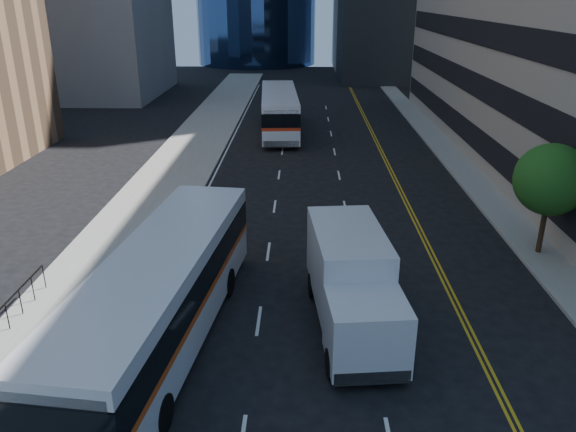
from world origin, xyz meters
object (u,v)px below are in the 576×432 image
object	(u,v)px
bus_front	(162,295)
box_truck	(352,283)
trash_can	(23,375)
street_tree	(551,180)
bus_rear	(279,110)

from	to	relation	value
bus_front	box_truck	size ratio (longest dim) A/B	1.86
bus_front	trash_can	world-z (taller)	bus_front
street_tree	box_truck	size ratio (longest dim) A/B	0.70
bus_front	trash_can	size ratio (longest dim) A/B	13.95
trash_can	bus_rear	bearing A→B (deg)	79.81
bus_rear	bus_front	bearing A→B (deg)	-98.30
box_truck	trash_can	distance (m)	10.86
street_tree	bus_front	xyz separation A→B (m)	(-15.60, -7.50, -1.75)
bus_rear	trash_can	world-z (taller)	bus_rear
bus_front	box_truck	world-z (taller)	bus_front
bus_rear	trash_can	distance (m)	35.30
bus_rear	box_truck	size ratio (longest dim) A/B	1.86
box_truck	bus_front	bearing A→B (deg)	-175.44
trash_can	box_truck	bearing A→B (deg)	21.05
box_truck	trash_can	world-z (taller)	box_truck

